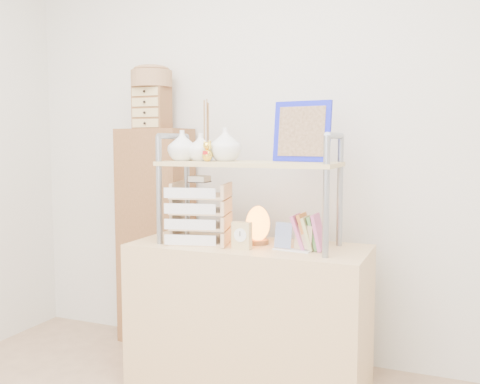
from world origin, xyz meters
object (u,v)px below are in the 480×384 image
at_px(cabinet, 156,237).
at_px(letter_tray, 200,216).
at_px(salt_lamp, 258,225).
at_px(desk, 249,317).

distance_m(cabinet, letter_tray, 0.70).
height_order(letter_tray, salt_lamp, letter_tray).
height_order(desk, cabinet, cabinet).
bearing_deg(cabinet, salt_lamp, -16.17).
bearing_deg(salt_lamp, cabinet, 157.47).
xyz_separation_m(desk, cabinet, (-0.77, 0.37, 0.30)).
distance_m(cabinet, salt_lamp, 0.89).
relative_size(desk, letter_tray, 3.46).
relative_size(cabinet, letter_tray, 3.89).
bearing_deg(letter_tray, cabinet, 141.60).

